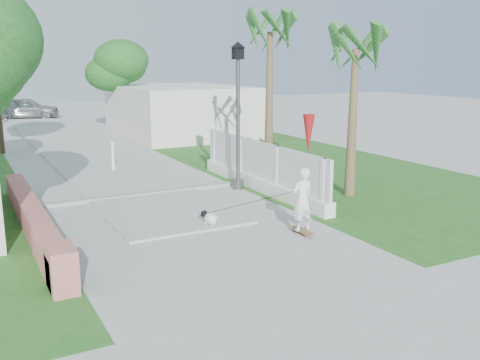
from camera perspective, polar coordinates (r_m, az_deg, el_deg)
ground at (r=10.67m, az=-0.21°, el=-8.69°), size 90.00×90.00×0.00m
path_strip at (r=29.42m, az=-18.76°, el=4.37°), size 3.20×36.00×0.06m
curb at (r=15.97m, az=-10.31°, el=-1.49°), size 6.50×0.25×0.10m
grass_right at (r=20.79m, az=6.59°, el=1.75°), size 8.00×20.00×0.01m
pink_wall at (r=12.92m, az=-21.02°, el=-4.28°), size 0.45×8.20×0.80m
lattice_fence at (r=16.31m, az=2.16°, el=0.78°), size 0.35×7.00×1.50m
building_right at (r=28.94m, az=-6.39°, el=7.36°), size 6.00×8.00×2.60m
street_lamp at (r=16.22m, az=-0.22°, el=7.44°), size 0.44×0.44×4.44m
bollard at (r=19.68m, az=-13.41°, el=2.59°), size 0.14×0.14×1.09m
patio_umbrella at (r=16.45m, az=7.31°, el=4.82°), size 0.36×0.36×2.30m
tree_path_right at (r=29.83m, az=-13.01°, el=11.49°), size 3.00×3.00×4.79m
palm_far at (r=17.88m, az=3.21°, el=14.50°), size 1.80×1.80×5.30m
palm_near at (r=15.64m, az=12.20°, el=12.59°), size 1.80×1.80×4.70m
skateboarder at (r=12.39m, az=1.70°, el=-2.40°), size 1.89×2.07×1.54m
dog at (r=12.81m, az=-3.31°, el=-4.06°), size 0.39×0.54×0.39m
parked_car at (r=39.96m, az=-21.85°, el=7.13°), size 4.62×2.86×1.47m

